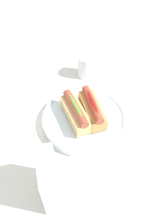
# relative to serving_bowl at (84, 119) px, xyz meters

# --- Properties ---
(ground_plane) EXTENTS (2.40, 2.40, 0.00)m
(ground_plane) POSITION_rel_serving_bowl_xyz_m (-0.01, 0.02, -0.02)
(ground_plane) COLOR silver
(serving_bowl) EXTENTS (0.27, 0.27, 0.03)m
(serving_bowl) POSITION_rel_serving_bowl_xyz_m (0.00, 0.00, 0.00)
(serving_bowl) COLOR silver
(serving_bowl) RESTS_ON ground_plane
(hotdog_front) EXTENTS (0.16, 0.08, 0.06)m
(hotdog_front) POSITION_rel_serving_bowl_xyz_m (0.01, -0.03, 0.04)
(hotdog_front) COLOR tan
(hotdog_front) RESTS_ON serving_bowl
(hotdog_back) EXTENTS (0.16, 0.09, 0.06)m
(hotdog_back) POSITION_rel_serving_bowl_xyz_m (-0.01, 0.03, 0.04)
(hotdog_back) COLOR #DBB270
(hotdog_back) RESTS_ON serving_bowl
(water_glass) EXTENTS (0.07, 0.07, 0.09)m
(water_glass) POSITION_rel_serving_bowl_xyz_m (0.24, -0.03, 0.02)
(water_glass) COLOR white
(water_glass) RESTS_ON ground_plane
(napkin_box) EXTENTS (0.11, 0.06, 0.15)m
(napkin_box) POSITION_rel_serving_bowl_xyz_m (-0.23, 0.11, 0.06)
(napkin_box) COLOR white
(napkin_box) RESTS_ON ground_plane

